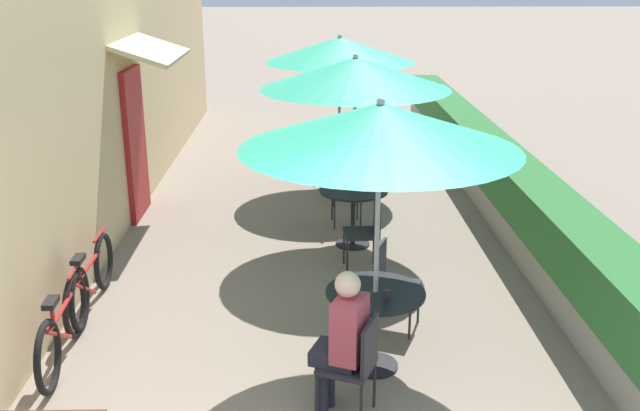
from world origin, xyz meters
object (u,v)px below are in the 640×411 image
patio_table_far (339,154)px  bicycle_second (90,281)px  patio_table_near (375,310)px  cafe_chair_far_left (330,145)px  cafe_chair_mid_right (341,189)px  cafe_chair_mid_left (368,228)px  seated_patron_near_right (343,338)px  cafe_chair_near_left (390,279)px  bicycle_leaning (64,325)px  coffee_cup_near (387,295)px  patio_umbrella_near (380,126)px  patio_umbrella_mid (355,73)px  cafe_chair_near_right (356,360)px  coffee_cup_mid (355,185)px  patio_umbrella_far (340,50)px  patio_table_mid (353,203)px  cafe_chair_far_right (349,170)px  coffee_cup_far (336,143)px

patio_table_far → bicycle_second: patio_table_far is taller
patio_table_near → cafe_chair_far_left: bearing=91.7°
cafe_chair_mid_right → cafe_chair_mid_left: bearing=5.6°
cafe_chair_mid_right → seated_patron_near_right: bearing=-5.8°
patio_table_near → cafe_chair_near_left: bearing=73.8°
bicycle_leaning → bicycle_second: bicycle_leaning is taller
coffee_cup_near → cafe_chair_far_left: bearing=92.4°
patio_table_near → patio_umbrella_near: size_ratio=0.36×
patio_umbrella_mid → coffee_cup_near: bearing=-88.5°
cafe_chair_near_right → cafe_chair_mid_right: same height
patio_table_near → coffee_cup_mid: coffee_cup_mid is taller
seated_patron_near_right → patio_umbrella_far: bearing=19.5°
coffee_cup_near → patio_umbrella_far: 5.77m
coffee_cup_mid → patio_table_far: size_ratio=0.10×
patio_table_near → cafe_chair_mid_left: (0.12, 2.18, -0.05)m
cafe_chair_mid_left → seated_patron_near_right: bearing=168.2°
patio_table_mid → coffee_cup_mid: (0.03, 0.05, 0.22)m
patio_umbrella_near → coffee_cup_near: 1.42m
cafe_chair_far_left → cafe_chair_mid_right: bearing=-1.6°
coffee_cup_near → bicycle_leaning: coffee_cup_near is taller
patio_table_mid → patio_table_near: bearing=-90.0°
patio_umbrella_near → patio_table_mid: 3.37m
patio_umbrella_near → patio_table_far: patio_umbrella_near is taller
seated_patron_near_right → cafe_chair_mid_right: bearing=19.2°
patio_table_mid → bicycle_leaning: bearing=-135.7°
cafe_chair_mid_right → bicycle_second: (-2.72, -2.55, -0.18)m
cafe_chair_far_left → cafe_chair_mid_left: bearing=1.2°
cafe_chair_near_right → cafe_chair_far_right: (0.27, 5.41, 0.00)m
patio_umbrella_mid → coffee_cup_mid: patio_umbrella_mid is taller
patio_table_mid → patio_umbrella_far: bearing=91.6°
patio_table_near → coffee_cup_far: bearing=91.4°
patio_umbrella_near → cafe_chair_far_right: 4.96m
patio_umbrella_mid → bicycle_second: bearing=-147.9°
cafe_chair_near_right → bicycle_leaning: 2.76m
patio_table_near → patio_umbrella_far: bearing=90.7°
patio_table_near → patio_table_far: (-0.07, 5.44, 0.00)m
cafe_chair_far_right → bicycle_second: cafe_chair_far_right is taller
cafe_chair_mid_right → coffee_cup_far: (-0.01, 1.56, 0.27)m
cafe_chair_near_left → coffee_cup_far: 4.55m
cafe_chair_near_right → patio_umbrella_near: bearing=5.6°
cafe_chair_near_right → seated_patron_near_right: (-0.10, 0.04, 0.17)m
cafe_chair_near_left → cafe_chair_mid_right: size_ratio=1.00×
cafe_chair_near_right → patio_umbrella_far: patio_umbrella_far is taller
patio_table_near → cafe_chair_mid_right: cafe_chair_mid_right is taller
patio_umbrella_mid → patio_table_far: 2.98m
cafe_chair_mid_right → patio_table_far: 1.72m
patio_umbrella_mid → bicycle_leaning: bearing=-135.7°
patio_table_near → patio_table_far: same height
cafe_chair_near_left → seated_patron_near_right: seated_patron_near_right is taller
patio_table_near → coffee_cup_mid: (0.03, 3.00, 0.22)m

